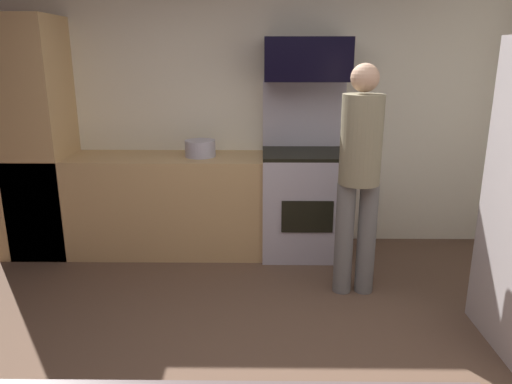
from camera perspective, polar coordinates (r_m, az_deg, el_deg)
name	(u,v)px	position (r m, az deg, el deg)	size (l,w,h in m)	color
wall_back	(248,107)	(4.62, -1.00, 10.00)	(5.20, 0.12, 2.60)	#ECE7CF
lower_cabinet_run	(150,204)	(4.55, -12.48, -1.41)	(2.40, 0.60, 0.90)	tan
cabinet_column	(34,140)	(4.75, -24.81, 5.66)	(0.60, 0.60, 2.10)	tan
oven_range	(304,198)	(4.43, 5.71, -0.67)	(0.76, 0.65, 1.56)	#BBB6C6
microwave	(307,59)	(4.33, 6.07, 15.34)	(0.74, 0.38, 0.37)	black
person_cook	(359,170)	(3.59, 12.14, 2.55)	(0.31, 0.30, 1.72)	slate
stock_pot	(200,148)	(4.34, -6.61, 5.15)	(0.27, 0.27, 0.15)	#B2B1C6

